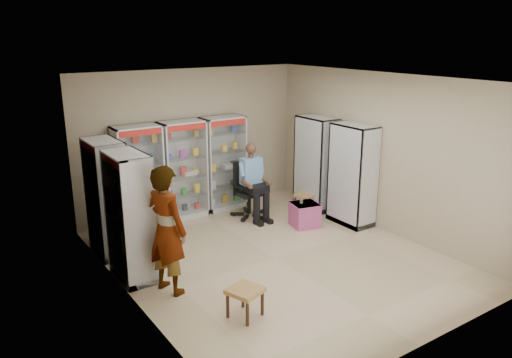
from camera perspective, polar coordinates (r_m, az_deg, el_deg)
floor at (r=8.59m, az=2.23°, el=-9.03°), size 6.00×6.00×0.00m
room_shell at (r=7.95m, az=2.39°, el=3.89°), size 5.02×6.02×3.01m
cabinet_back_left at (r=9.94m, az=-13.23°, el=0.25°), size 0.90×0.50×2.00m
cabinet_back_mid at (r=10.29m, az=-8.31°, el=1.07°), size 0.90×0.50×2.00m
cabinet_back_right at (r=10.72m, az=-3.75°, el=1.83°), size 0.90×0.50×2.00m
cabinet_right_far at (r=10.75m, az=6.86°, el=1.79°), size 0.90×0.50×2.00m
cabinet_right_near at (r=9.98m, az=10.97°, el=0.45°), size 0.90×0.50×2.00m
cabinet_left_far at (r=8.81m, az=-16.67°, el=-2.09°), size 0.90×0.50×2.00m
cabinet_left_near at (r=7.82m, az=-14.17°, el=-4.24°), size 0.90×0.50×2.00m
wooden_chair at (r=9.36m, az=-12.82°, el=-4.14°), size 0.42×0.42×0.94m
seated_customer at (r=9.25m, az=-12.79°, el=-3.07°), size 0.44×0.60×1.34m
office_chair at (r=10.27m, az=-0.79°, el=-1.24°), size 0.64×0.64×1.16m
seated_shopkeeper at (r=10.18m, az=-0.63°, el=-0.47°), size 0.49×0.68×1.47m
pink_trunk at (r=9.90m, az=5.58°, el=-4.09°), size 0.58×0.57×0.47m
tea_glass at (r=9.82m, az=5.20°, el=-2.46°), size 0.07×0.07×0.11m
woven_stool_a at (r=10.72m, az=5.67°, el=-2.72°), size 0.49×0.49×0.39m
woven_stool_b at (r=6.90m, az=-1.26°, el=-13.91°), size 0.53×0.53×0.42m
standing_man at (r=7.31m, az=-10.15°, el=-5.76°), size 0.66×0.81×1.93m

